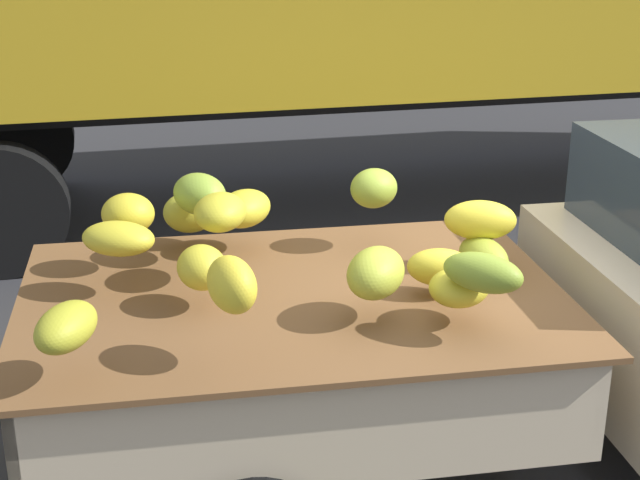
{
  "coord_description": "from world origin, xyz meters",
  "views": [
    {
      "loc": [
        -2.01,
        -4.33,
        2.93
      ],
      "look_at": [
        -1.07,
        0.36,
        1.14
      ],
      "focal_mm": 52.38,
      "sensor_mm": 36.0,
      "label": 1
    }
  ],
  "objects": [
    {
      "name": "pickup_truck",
      "position": [
        0.49,
        -0.24,
        0.89
      ],
      "size": [
        4.73,
        1.94,
        1.7
      ],
      "rotation": [
        0.0,
        0.0,
        -0.03
      ],
      "color": "#CCB793",
      "rests_on": "ground"
    },
    {
      "name": "ground",
      "position": [
        0.0,
        0.0,
        0.0
      ],
      "size": [
        220.0,
        220.0,
        0.0
      ],
      "primitive_type": "plane",
      "color": "#28282B"
    },
    {
      "name": "curb_strip",
      "position": [
        0.0,
        8.98,
        0.08
      ],
      "size": [
        80.0,
        0.8,
        0.16
      ],
      "primitive_type": "cube",
      "color": "gray",
      "rests_on": "ground"
    }
  ]
}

